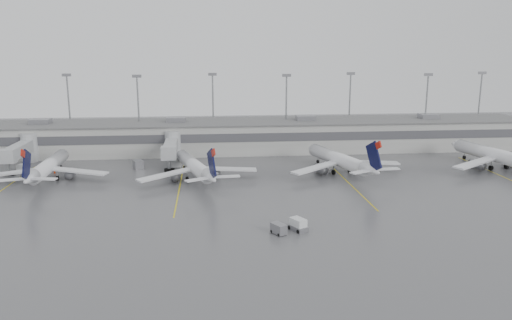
{
  "coord_description": "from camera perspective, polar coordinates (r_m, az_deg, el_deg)",
  "views": [
    {
      "loc": [
        -11.41,
        -75.51,
        27.67
      ],
      "look_at": [
        -1.83,
        24.0,
        5.0
      ],
      "focal_mm": 35.0,
      "sensor_mm": 36.0,
      "label": 1
    }
  ],
  "objects": [
    {
      "name": "gse_uld_c",
      "position": [
        117.94,
        8.52,
        -0.53
      ],
      "size": [
        2.71,
        2.32,
        1.62
      ],
      "primitive_type": "cube",
      "rotation": [
        0.0,
        0.0,
        0.42
      ],
      "color": "silver",
      "rests_on": "ground"
    },
    {
      "name": "cone_d",
      "position": [
        127.14,
        24.23,
        -0.78
      ],
      "size": [
        0.43,
        0.43,
        0.69
      ],
      "primitive_type": "cone",
      "color": "red",
      "rests_on": "ground"
    },
    {
      "name": "gse_loader",
      "position": [
        119.33,
        -13.32,
        -0.5
      ],
      "size": [
        2.97,
        3.64,
        1.96
      ],
      "primitive_type": "cube",
      "rotation": [
        0.0,
        0.0,
        0.37
      ],
      "color": "slate",
      "rests_on": "ground"
    },
    {
      "name": "jet_mid_right",
      "position": [
        113.02,
        9.67,
        0.01
      ],
      "size": [
        26.03,
        29.61,
        9.83
      ],
      "rotation": [
        0.0,
        0.0,
        0.28
      ],
      "color": "silver",
      "rests_on": "ground"
    },
    {
      "name": "baggage_tug",
      "position": [
        77.89,
        4.83,
        -7.49
      ],
      "size": [
        3.05,
        3.49,
        1.92
      ],
      "rotation": [
        0.0,
        0.0,
        0.52
      ],
      "color": "silver",
      "rests_on": "ground"
    },
    {
      "name": "gse_uld_b",
      "position": [
        119.3,
        -9.3,
        -0.34
      ],
      "size": [
        2.96,
        2.3,
        1.87
      ],
      "primitive_type": "cube",
      "rotation": [
        0.0,
        0.0,
        0.22
      ],
      "color": "silver",
      "rests_on": "ground"
    },
    {
      "name": "baggage_cart",
      "position": [
        76.26,
        2.6,
        -7.83
      ],
      "size": [
        2.49,
        2.89,
        1.62
      ],
      "rotation": [
        0.0,
        0.0,
        0.52
      ],
      "color": "slate",
      "rests_on": "ground"
    },
    {
      "name": "cone_b",
      "position": [
        114.93,
        -5.62,
        -1.03
      ],
      "size": [
        0.45,
        0.45,
        0.72
      ],
      "primitive_type": "cone",
      "color": "red",
      "rests_on": "ground"
    },
    {
      "name": "jet_far_right",
      "position": [
        127.95,
        25.93,
        0.46
      ],
      "size": [
        27.95,
        31.65,
        10.35
      ],
      "rotation": [
        0.0,
        0.0,
        0.21
      ],
      "color": "silver",
      "rests_on": "ground"
    },
    {
      "name": "stand_markings",
      "position": [
        103.91,
        1.0,
        -2.67
      ],
      "size": [
        105.25,
        40.0,
        0.01
      ],
      "color": "#DAC40C",
      "rests_on": "ground"
    },
    {
      "name": "cone_c",
      "position": [
        116.03,
        7.48,
        -0.94
      ],
      "size": [
        0.47,
        0.47,
        0.75
      ],
      "primitive_type": "cone",
      "color": "red",
      "rests_on": "ground"
    },
    {
      "name": "jet_mid_left",
      "position": [
        106.46,
        -6.92,
        -0.76
      ],
      "size": [
        24.91,
        28.33,
        9.42
      ],
      "rotation": [
        0.0,
        0.0,
        0.29
      ],
      "color": "silver",
      "rests_on": "ground"
    },
    {
      "name": "jet_bridge_left",
      "position": [
        131.17,
        -25.04,
        1.11
      ],
      "size": [
        4.0,
        17.2,
        7.0
      ],
      "color": "#979A9C",
      "rests_on": "ground"
    },
    {
      "name": "jet_bridge_right",
      "position": [
        123.87,
        -9.61,
        1.52
      ],
      "size": [
        4.0,
        17.2,
        7.0
      ],
      "color": "#979A9C",
      "rests_on": "ground"
    },
    {
      "name": "terminal",
      "position": [
        136.02,
        -0.61,
        2.83
      ],
      "size": [
        152.0,
        17.0,
        9.45
      ],
      "color": "#9A9A96",
      "rests_on": "ground"
    },
    {
      "name": "cone_a",
      "position": [
        120.88,
        -22.03,
        -1.22
      ],
      "size": [
        0.48,
        0.48,
        0.76
      ],
      "primitive_type": "cone",
      "color": "red",
      "rests_on": "ground"
    },
    {
      "name": "ground",
      "position": [
        81.22,
        2.93,
        -7.16
      ],
      "size": [
        260.0,
        260.0,
        0.0
      ],
      "primitive_type": "plane",
      "color": "#505053",
      "rests_on": "ground"
    },
    {
      "name": "gse_uld_a",
      "position": [
        124.73,
        -25.04,
        -0.85
      ],
      "size": [
        2.91,
        2.51,
        1.74
      ],
      "primitive_type": "cube",
      "rotation": [
        0.0,
        0.0,
        -0.43
      ],
      "color": "silver",
      "rests_on": "ground"
    },
    {
      "name": "jet_far_left",
      "position": [
        114.43,
        -22.76,
        -0.71
      ],
      "size": [
        26.23,
        29.38,
        9.51
      ],
      "rotation": [
        0.0,
        0.0,
        0.01
      ],
      "color": "silver",
      "rests_on": "ground"
    },
    {
      "name": "light_masts",
      "position": [
        140.6,
        -0.82,
        6.39
      ],
      "size": [
        142.4,
        8.0,
        20.6
      ],
      "color": "gray",
      "rests_on": "ground"
    }
  ]
}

